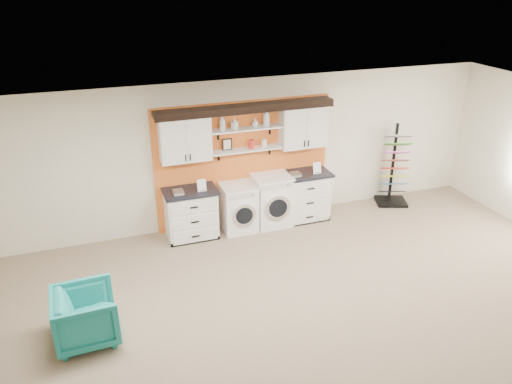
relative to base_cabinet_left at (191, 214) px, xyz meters
name	(u,v)px	position (x,y,z in m)	size (l,w,h in m)	color
floor	(338,351)	(1.13, -3.64, -0.47)	(10.00, 10.00, 0.00)	gray
ceiling	(355,150)	(1.13, -3.64, 2.33)	(10.00, 10.00, 0.00)	white
wall_back	(243,153)	(1.13, 0.36, 0.93)	(10.00, 10.00, 0.00)	beige
accent_panel	(244,163)	(1.13, 0.32, 0.73)	(3.40, 0.07, 2.40)	orange
upper_cabinet_left	(185,138)	(0.00, 0.15, 1.41)	(0.90, 0.35, 0.84)	silver
upper_cabinet_right	(303,125)	(2.26, 0.15, 1.41)	(0.90, 0.35, 0.84)	silver
shelf_lower	(246,150)	(1.13, 0.16, 1.06)	(1.32, 0.28, 0.03)	silver
shelf_upper	(246,129)	(1.13, 0.16, 1.46)	(1.32, 0.28, 0.03)	silver
crown_molding	(246,107)	(1.13, 0.17, 1.86)	(3.30, 0.41, 0.13)	black
picture_frame	(227,144)	(0.78, 0.21, 1.18)	(0.18, 0.02, 0.22)	black
canister_red	(251,144)	(1.23, 0.16, 1.15)	(0.11, 0.11, 0.16)	red
canister_cream	(264,143)	(1.48, 0.16, 1.14)	(0.10, 0.10, 0.14)	silver
base_cabinet_left	(191,214)	(0.00, 0.00, 0.00)	(0.97, 0.66, 0.95)	silver
base_cabinet_right	(304,196)	(2.26, 0.00, 0.02)	(1.00, 0.66, 0.98)	silver
washer	(239,207)	(0.92, 0.00, -0.02)	(0.65, 0.71, 0.91)	white
dryer	(272,200)	(1.58, 0.00, 0.03)	(0.72, 0.71, 1.00)	white
sample_rack	(393,179)	(4.33, 0.03, 0.07)	(0.76, 0.70, 1.71)	black
armchair	(86,316)	(-1.94, -2.31, -0.10)	(0.80, 0.82, 0.75)	teal
soap_bottle_a	(222,123)	(0.69, 0.16, 1.61)	(0.11, 0.11, 0.28)	silver
soap_bottle_b	(235,123)	(0.91, 0.16, 1.58)	(0.09, 0.10, 0.21)	silver
soap_bottle_c	(255,123)	(1.30, 0.16, 1.55)	(0.13, 0.13, 0.16)	silver
soap_bottle_d	(266,117)	(1.52, 0.16, 1.63)	(0.12, 0.13, 0.32)	silver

